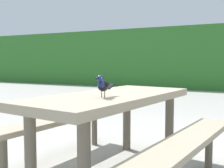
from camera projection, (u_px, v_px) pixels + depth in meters
name	position (u px, v px, depth m)	size (l,w,h in m)	color
picnic_table_foreground	(111.00, 114.00, 2.55)	(1.89, 1.91, 0.74)	gray
bird_grackle	(103.00, 85.00, 2.26)	(0.07, 0.29, 0.18)	black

